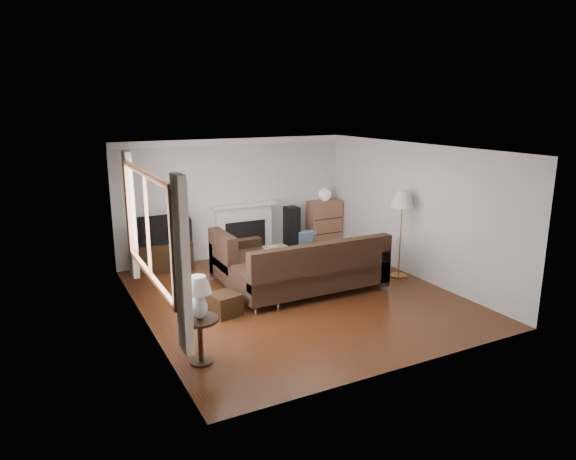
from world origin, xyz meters
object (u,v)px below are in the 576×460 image
sectional_sofa (311,267)px  floor_lamp (401,234)px  coffee_table (265,259)px  side_table (200,341)px  tv_stand (162,256)px  bookshelf (324,223)px

sectional_sofa → floor_lamp: (1.91, -0.01, 0.36)m
sectional_sofa → coffee_table: (-0.15, 1.54, -0.26)m
sectional_sofa → side_table: size_ratio=4.76×
floor_lamp → tv_stand: bearing=147.8°
bookshelf → sectional_sofa: size_ratio=0.37×
bookshelf → side_table: 5.83m
bookshelf → sectional_sofa: (-1.78, -2.49, -0.07)m
bookshelf → coffee_table: (-1.93, -0.96, -0.32)m
coffee_table → tv_stand: bearing=151.8°
bookshelf → side_table: bookshelf is taller
tv_stand → floor_lamp: bearing=-32.2°
tv_stand → coffee_table: (1.81, -0.89, -0.07)m
side_table → bookshelf: bearing=43.3°
coffee_table → bookshelf: bearing=24.4°
sectional_sofa → side_table: sectional_sofa is taller
coffee_table → side_table: (-2.30, -3.04, 0.10)m
floor_lamp → side_table: floor_lamp is taller
tv_stand → floor_lamp: 4.61m
sectional_sofa → side_table: 2.89m
bookshelf → floor_lamp: size_ratio=0.64×
bookshelf → sectional_sofa: bookshelf is taller
bookshelf → side_table: bearing=-136.7°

